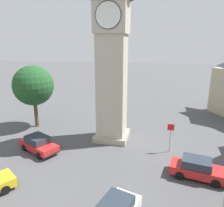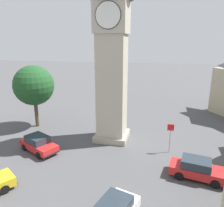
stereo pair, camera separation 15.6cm
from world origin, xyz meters
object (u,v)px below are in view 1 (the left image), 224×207
Objects in this scene: clock_tower at (112,27)px; pedestrian at (123,110)px; tree at (33,86)px; car_blue_kerb at (38,144)px; car_silver_kerb at (198,168)px; road_sign at (170,133)px.

pedestrian is at bearing 91.13° from clock_tower.
car_blue_kerb is at bearing -56.99° from tree.
road_sign is at bearing 118.21° from car_silver_kerb.
clock_tower is 4.51× the size of car_silver_kerb.
car_silver_kerb is (14.08, -1.00, 0.00)m from car_blue_kerb.
tree is (-9.77, -5.95, 4.12)m from pedestrian.
car_blue_kerb is at bearing -143.81° from clock_tower.
clock_tower reaches higher than road_sign.
pedestrian is (-8.10, 12.78, 0.25)m from car_silver_kerb.
car_silver_kerb is at bearing -4.05° from car_blue_kerb.
car_silver_kerb is 4.33m from road_sign.
car_blue_kerb is (-6.12, -4.48, -10.73)m from clock_tower.
car_blue_kerb is at bearing -167.52° from road_sign.
tree is (-17.88, 6.83, 4.37)m from car_silver_kerb.
clock_tower reaches higher than pedestrian.
clock_tower reaches higher than car_silver_kerb.
pedestrian is 12.16m from tree.
clock_tower is at bearing -88.87° from pedestrian.
tree is at bearing -148.67° from pedestrian.
car_silver_kerb is 15.14m from pedestrian.
car_silver_kerb is 2.58× the size of pedestrian.
clock_tower reaches higher than tree.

